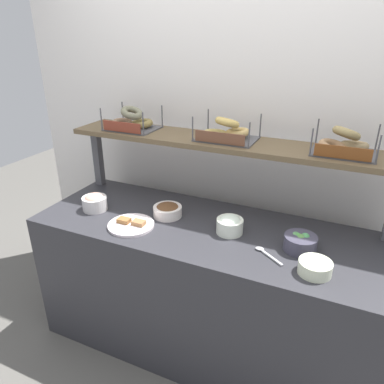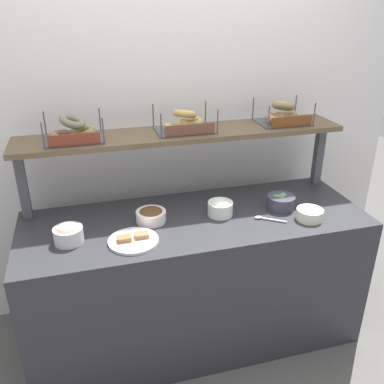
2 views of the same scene
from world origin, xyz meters
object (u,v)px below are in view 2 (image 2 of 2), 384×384
object	(u,v)px
serving_plate_white	(133,240)
bowl_lox_spread	(68,233)
bowl_veggie_mix	(281,201)
bagel_basket_sesame	(184,123)
bowl_potato_salad	(310,213)
bowl_chocolate_spread	(151,215)
bagel_basket_everything	(283,115)
bowl_cream_cheese	(221,207)
serving_spoon_near_plate	(265,219)
bagel_basket_poppy	(73,132)

from	to	relation	value
serving_plate_white	bowl_lox_spread	bearing A→B (deg)	164.63
bowl_veggie_mix	bagel_basket_sesame	xyz separation A→B (m)	(-0.51, 0.29, 0.43)
bowl_potato_salad	serving_plate_white	size ratio (longest dim) A/B	0.58
bowl_chocolate_spread	bowl_veggie_mix	size ratio (longest dim) A/B	1.03
bowl_chocolate_spread	bagel_basket_sesame	xyz separation A→B (m)	(0.26, 0.25, 0.44)
serving_plate_white	bagel_basket_everything	world-z (taller)	bagel_basket_everything
serving_plate_white	bagel_basket_sesame	world-z (taller)	bagel_basket_sesame
bowl_cream_cheese	bagel_basket_sesame	distance (m)	0.53
bowl_potato_salad	bagel_basket_everything	xyz separation A→B (m)	(0.02, 0.47, 0.44)
bowl_potato_salad	bowl_veggie_mix	bearing A→B (deg)	118.41
bowl_chocolate_spread	bowl_potato_salad	size ratio (longest dim) A/B	1.12
bowl_lox_spread	bowl_potato_salad	distance (m)	1.31
bowl_potato_salad	serving_plate_white	xyz separation A→B (m)	(-0.99, 0.02, -0.03)
bowl_potato_salad	bagel_basket_sesame	distance (m)	0.88
bowl_veggie_mix	bagel_basket_everything	size ratio (longest dim) A/B	0.53
bowl_veggie_mix	bagel_basket_everything	bearing A→B (deg)	68.63
bowl_lox_spread	bowl_potato_salad	world-z (taller)	bowl_lox_spread
bowl_cream_cheese	bowl_lox_spread	bearing A→B (deg)	-175.12
bowl_veggie_mix	bowl_cream_cheese	size ratio (longest dim) A/B	1.13
bowl_chocolate_spread	bagel_basket_everything	bearing A→B (deg)	15.73
serving_spoon_near_plate	bowl_lox_spread	bearing A→B (deg)	177.38
serving_spoon_near_plate	bagel_basket_everything	size ratio (longest dim) A/B	0.51
bowl_lox_spread	bagel_basket_sesame	xyz separation A→B (m)	(0.70, 0.35, 0.42)
bowl_chocolate_spread	serving_plate_white	bearing A→B (deg)	-123.53
serving_spoon_near_plate	bowl_cream_cheese	bearing A→B (deg)	152.00
bowl_cream_cheese	serving_plate_white	distance (m)	0.55
bagel_basket_poppy	bowl_veggie_mix	bearing A→B (deg)	-13.83
bowl_potato_salad	serving_spoon_near_plate	size ratio (longest dim) A/B	0.96
bowl_chocolate_spread	bowl_potato_salad	xyz separation A→B (m)	(0.86, -0.22, 0.00)
bagel_basket_sesame	serving_plate_white	bearing A→B (deg)	-131.36
bowl_lox_spread	bagel_basket_sesame	world-z (taller)	bagel_basket_sesame
serving_spoon_near_plate	bagel_basket_everything	bearing A→B (deg)	57.04
bagel_basket_poppy	bagel_basket_everything	size ratio (longest dim) A/B	1.01
serving_plate_white	bagel_basket_sesame	xyz separation A→B (m)	(0.39, 0.44, 0.46)
bagel_basket_poppy	bagel_basket_sesame	xyz separation A→B (m)	(0.62, 0.01, -0.00)
bowl_potato_salad	bowl_cream_cheese	distance (m)	0.50
serving_spoon_near_plate	bagel_basket_sesame	xyz separation A→B (m)	(-0.36, 0.40, 0.47)
bowl_veggie_mix	bagel_basket_everything	distance (m)	0.54
bowl_potato_salad	bowl_veggie_mix	distance (m)	0.19
bowl_potato_salad	serving_spoon_near_plate	world-z (taller)	bowl_potato_salad
bagel_basket_everything	bowl_lox_spread	bearing A→B (deg)	-164.97
serving_spoon_near_plate	bagel_basket_everything	world-z (taller)	bagel_basket_everything
bagel_basket_sesame	bowl_veggie_mix	bearing A→B (deg)	-29.94
bowl_lox_spread	bagel_basket_poppy	world-z (taller)	bagel_basket_poppy
bowl_cream_cheese	serving_spoon_near_plate	size ratio (longest dim) A/B	0.92
bagel_basket_everything	bagel_basket_poppy	bearing A→B (deg)	-179.25
bowl_veggie_mix	serving_spoon_near_plate	world-z (taller)	bowl_veggie_mix
bagel_basket_sesame	bowl_cream_cheese	bearing A→B (deg)	-64.41
bowl_potato_salad	bagel_basket_everything	size ratio (longest dim) A/B	0.49
bowl_chocolate_spread	bagel_basket_poppy	bearing A→B (deg)	147.33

